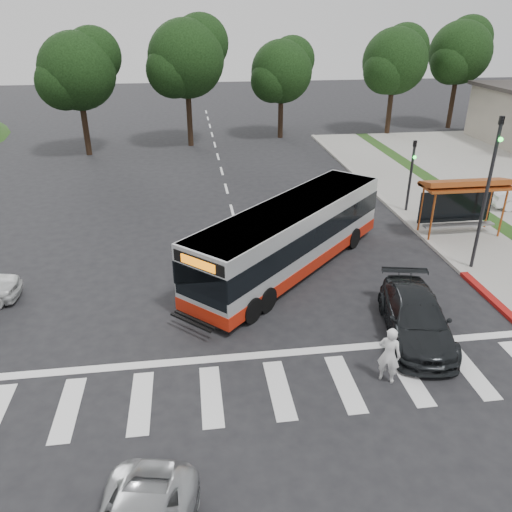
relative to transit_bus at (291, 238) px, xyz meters
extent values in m
plane|color=black|center=(-1.83, -2.55, -1.46)|extent=(140.00, 140.00, 0.00)
cube|color=gray|center=(9.17, 5.45, -1.40)|extent=(4.00, 40.00, 0.12)
cube|color=#9E9991|center=(7.17, 5.45, -1.38)|extent=(0.30, 40.00, 0.15)
cube|color=maroon|center=(7.17, -4.55, -1.38)|extent=(0.32, 6.00, 0.15)
cube|color=silver|center=(-1.83, -7.55, -1.45)|extent=(18.00, 2.60, 0.01)
cylinder|color=#A64A1B|center=(7.17, 1.85, -0.19)|extent=(0.10, 0.10, 2.30)
cylinder|color=#A64A1B|center=(10.77, 1.85, -0.19)|extent=(0.10, 0.10, 2.30)
cylinder|color=#A64A1B|center=(7.17, 3.05, -0.19)|extent=(0.10, 0.10, 2.30)
cylinder|color=#A64A1B|center=(10.77, 3.05, -0.19)|extent=(0.10, 0.10, 2.30)
cube|color=#A64A1B|center=(8.97, 2.45, 1.11)|extent=(4.20, 1.60, 0.12)
cube|color=#A64A1B|center=(8.97, 2.50, 1.26)|extent=(4.20, 1.32, 0.51)
cube|color=black|center=(8.97, 3.05, -0.14)|extent=(3.80, 0.06, 1.60)
cube|color=gray|center=(8.97, 2.45, -0.89)|extent=(3.60, 0.40, 0.08)
cylinder|color=black|center=(7.77, -1.05, 1.79)|extent=(0.14, 0.14, 6.50)
imported|color=black|center=(7.77, -1.05, 4.54)|extent=(0.16, 0.20, 1.00)
sphere|color=#19E533|center=(7.77, -1.23, 4.19)|extent=(0.18, 0.18, 0.18)
cylinder|color=black|center=(7.77, 5.95, 0.54)|extent=(0.14, 0.14, 4.00)
imported|color=black|center=(7.77, 5.95, 2.04)|extent=(0.16, 0.20, 1.00)
sphere|color=#19E533|center=(7.77, 5.77, 1.69)|extent=(0.18, 0.18, 0.18)
cylinder|color=black|center=(14.17, 25.45, 0.84)|extent=(0.44, 0.44, 4.40)
sphere|color=black|center=(14.17, 25.45, 4.84)|extent=(5.60, 5.60, 5.60)
sphere|color=black|center=(15.29, 26.29, 5.84)|extent=(4.20, 4.20, 4.20)
sphere|color=black|center=(13.19, 24.75, 4.14)|extent=(3.92, 3.92, 3.92)
cylinder|color=black|center=(21.17, 27.45, 0.96)|extent=(0.44, 0.44, 4.84)
sphere|color=black|center=(21.17, 27.45, 5.36)|extent=(5.60, 5.60, 5.60)
sphere|color=black|center=(22.29, 28.29, 6.46)|extent=(4.20, 4.20, 4.20)
sphere|color=black|center=(20.19, 26.75, 4.59)|extent=(3.92, 3.92, 3.92)
cylinder|color=black|center=(-3.83, 23.45, 0.96)|extent=(0.44, 0.44, 4.84)
sphere|color=black|center=(-3.83, 23.45, 5.36)|extent=(6.00, 6.00, 6.00)
sphere|color=black|center=(-2.63, 24.35, 6.46)|extent=(4.50, 4.50, 4.50)
sphere|color=black|center=(-4.88, 22.70, 4.59)|extent=(4.20, 4.20, 4.20)
cylinder|color=black|center=(4.17, 25.45, 0.52)|extent=(0.44, 0.44, 3.96)
sphere|color=black|center=(4.17, 25.45, 4.12)|extent=(5.20, 5.20, 5.20)
sphere|color=black|center=(5.21, 26.23, 5.02)|extent=(3.90, 3.90, 3.90)
sphere|color=black|center=(3.26, 24.80, 3.49)|extent=(3.64, 3.64, 3.64)
cylinder|color=black|center=(-11.83, 21.45, 0.74)|extent=(0.44, 0.44, 4.40)
sphere|color=black|center=(-11.83, 21.45, 4.74)|extent=(5.60, 5.60, 5.60)
sphere|color=black|center=(-10.71, 22.29, 5.74)|extent=(4.20, 4.20, 4.20)
sphere|color=black|center=(-12.81, 20.75, 4.04)|extent=(3.92, 3.92, 3.92)
imported|color=silver|center=(1.43, -7.56, -0.54)|extent=(0.80, 0.76, 1.85)
imported|color=black|center=(3.24, -5.45, -0.75)|extent=(2.96, 5.23, 1.43)
camera|label=1|loc=(-4.06, -18.84, 8.47)|focal=35.00mm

